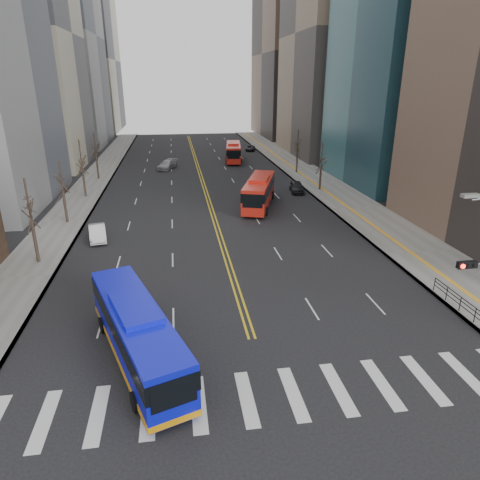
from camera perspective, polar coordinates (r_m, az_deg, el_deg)
The scene contains 15 objects.
ground at distance 22.62m, azimuth 4.03°, elevation -20.01°, with size 220.00×220.00×0.00m, color black.
sidewalk_right at distance 66.97m, azimuth 10.41°, elevation 7.68°, with size 7.00×130.00×0.15m, color gray.
sidewalk_left at distance 64.61m, azimuth -19.67°, elevation 6.34°, with size 5.00×130.00×0.15m, color gray.
crosswalk at distance 22.62m, azimuth 4.03°, elevation -20.00°, with size 26.70×4.00×0.01m.
centerline at distance 73.30m, azimuth -5.40°, elevation 8.97°, with size 0.55×100.00×0.01m.
office_towers at distance 85.79m, azimuth -6.54°, elevation 26.69°, with size 83.00×134.00×58.00m.
pedestrian_railing at distance 32.33m, azimuth 27.33°, elevation -7.32°, with size 0.06×6.06×1.02m.
street_trees at distance 52.27m, azimuth -12.11°, elevation 9.33°, with size 35.20×47.20×7.60m.
blue_bus at distance 24.51m, azimuth -13.55°, elevation -11.76°, with size 6.31×12.07×3.47m.
red_bus_near at distance 52.61m, azimuth 2.57°, elevation 6.66°, with size 6.19×11.78×3.65m.
red_bus_far at distance 83.11m, azimuth -0.88°, elevation 11.82°, with size 4.01×11.38×3.53m.
car_white at distance 43.88m, azimuth -18.47°, elevation 0.93°, with size 1.52×4.35×1.43m, color white.
car_dark_mid at distance 60.20m, azimuth 7.59°, elevation 7.05°, with size 1.77×4.41×1.50m, color black.
car_silver at distance 76.75m, azimuth -9.67°, elevation 9.87°, with size 2.12×5.20×1.51m, color #9F9EA4.
car_dark_far at distance 95.92m, azimuth 1.38°, elevation 12.15°, with size 1.86×4.03×1.12m, color black.
Camera 1 is at (-4.06, -16.69, 14.72)m, focal length 32.00 mm.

